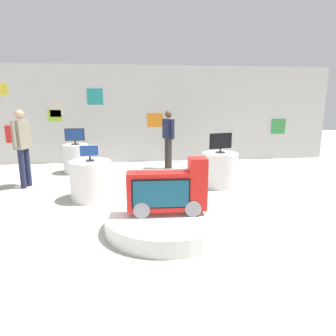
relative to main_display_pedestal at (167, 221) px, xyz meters
The scene contains 12 objects.
ground_plane 0.32m from the main_display_pedestal, 163.91° to the left, with size 30.00×30.00×0.00m, color #B2ADA3.
back_wall_display 5.64m from the main_display_pedestal, 93.07° to the left, with size 12.59×0.13×3.04m.
main_display_pedestal is the anchor object (origin of this frame).
novelty_firetruck_tv 0.48m from the main_display_pedestal, 18.21° to the right, with size 1.20×0.38×0.86m.
display_pedestal_left_rear 2.73m from the main_display_pedestal, 56.94° to the left, with size 0.82×0.82×0.78m, color silver.
tv_on_left_rear 2.86m from the main_display_pedestal, 56.91° to the left, with size 0.56×0.21×0.45m.
display_pedestal_center_rear 4.54m from the main_display_pedestal, 117.11° to the left, with size 0.69×0.69×0.78m, color silver.
tv_on_center_rear 4.61m from the main_display_pedestal, 117.13° to the left, with size 0.51×0.21×0.44m.
display_pedestal_right_rear 2.12m from the main_display_pedestal, 129.55° to the left, with size 0.81×0.81×0.78m, color silver.
tv_on_right_rear 2.26m from the main_display_pedestal, 129.63° to the left, with size 0.38×0.17×0.32m.
shopper_browsing_near_truck 4.30m from the main_display_pedestal, 83.14° to the left, with size 0.31×0.53×1.68m.
shopper_browsing_rear 4.10m from the main_display_pedestal, 137.72° to the left, with size 0.31×0.54×1.75m.
Camera 1 is at (-0.18, -4.37, 1.92)m, focal length 31.98 mm.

